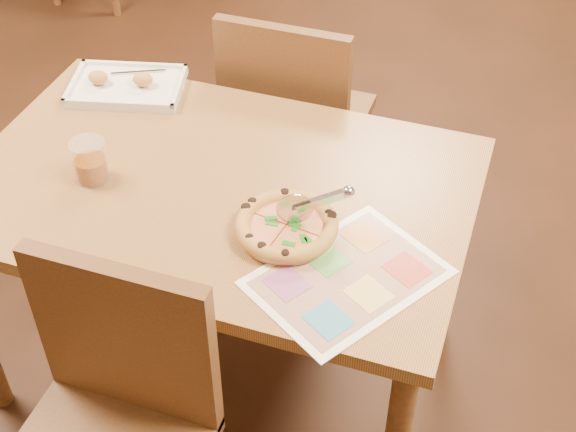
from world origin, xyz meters
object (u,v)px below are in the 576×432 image
(appetizer_tray, at_px, (126,86))
(chair_far, at_px, (292,108))
(pizza, at_px, (287,226))
(dining_table, at_px, (218,208))
(plate, at_px, (288,230))
(glass_tumbler, at_px, (91,163))
(chair_near, at_px, (112,405))
(pizza_cutter, at_px, (312,204))
(menu, at_px, (347,277))

(appetizer_tray, bearing_deg, chair_far, 34.62)
(pizza, bearing_deg, dining_table, 152.44)
(dining_table, bearing_deg, pizza, -27.56)
(plate, xyz_separation_m, glass_tumbler, (-0.54, 0.03, 0.04))
(plate, relative_size, glass_tumbler, 2.10)
(chair_near, relative_size, pizza_cutter, 2.91)
(glass_tumbler, distance_m, menu, 0.73)
(pizza, xyz_separation_m, glass_tumbler, (-0.54, 0.04, 0.02))
(chair_far, xyz_separation_m, plate, (0.23, -0.72, 0.16))
(plate, xyz_separation_m, pizza_cutter, (0.05, 0.02, 0.08))
(pizza, bearing_deg, appetizer_tray, 146.40)
(pizza, bearing_deg, glass_tumbler, 176.23)
(chair_far, bearing_deg, pizza, 107.84)
(plate, bearing_deg, menu, -29.79)
(chair_near, bearing_deg, appetizer_tray, 114.67)
(dining_table, height_order, pizza, pizza)
(plate, distance_m, glass_tumbler, 0.54)
(chair_far, xyz_separation_m, pizza, (0.23, -0.72, 0.18))
(appetizer_tray, bearing_deg, pizza_cutter, -29.97)
(chair_near, distance_m, menu, 0.58)
(appetizer_tray, bearing_deg, glass_tumbler, -74.17)
(plate, height_order, menu, plate)
(dining_table, xyz_separation_m, chair_near, (0.00, -0.60, -0.07))
(dining_table, xyz_separation_m, menu, (0.41, -0.21, 0.09))
(appetizer_tray, bearing_deg, chair_near, -65.33)
(chair_near, relative_size, plate, 1.97)
(plate, bearing_deg, glass_tumbler, 177.05)
(dining_table, relative_size, menu, 3.13)
(chair_near, height_order, glass_tumbler, chair_near)
(pizza, distance_m, pizza_cutter, 0.09)
(dining_table, xyz_separation_m, chair_far, (-0.00, 0.60, -0.07))
(appetizer_tray, distance_m, menu, 0.98)
(appetizer_tray, bearing_deg, dining_table, -36.63)
(menu, bearing_deg, glass_tumbler, 169.83)
(dining_table, xyz_separation_m, glass_tumbler, (-0.31, -0.09, 0.13))
(chair_near, height_order, pizza_cutter, chair_near)
(pizza, distance_m, glass_tumbler, 0.54)
(chair_far, relative_size, pizza_cutter, 2.91)
(pizza_cutter, distance_m, glass_tumbler, 0.59)
(menu, bearing_deg, appetizer_tray, 147.59)
(plate, relative_size, pizza, 0.96)
(pizza, xyz_separation_m, pizza_cutter, (0.05, 0.03, 0.06))
(plate, xyz_separation_m, menu, (0.18, -0.10, -0.00))
(chair_far, height_order, menu, chair_far)
(pizza_cutter, bearing_deg, glass_tumbler, 156.55)
(chair_near, xyz_separation_m, pizza_cutter, (0.29, 0.51, 0.24))
(chair_near, distance_m, glass_tumbler, 0.63)
(dining_table, distance_m, pizza_cutter, 0.35)
(pizza, xyz_separation_m, menu, (0.18, -0.09, -0.02))
(pizza_cutter, xyz_separation_m, appetizer_tray, (-0.71, 0.41, -0.07))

